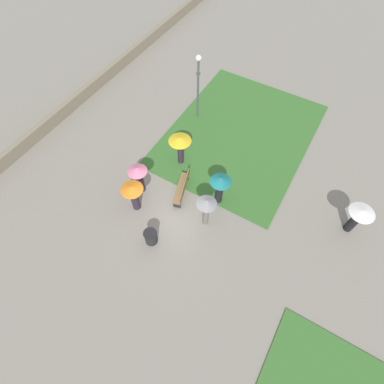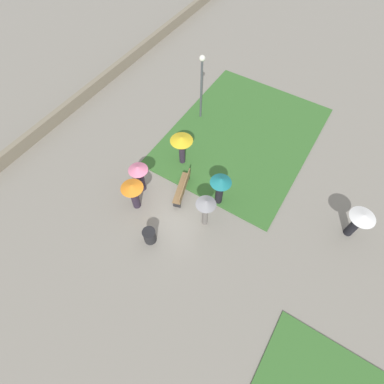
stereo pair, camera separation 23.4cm
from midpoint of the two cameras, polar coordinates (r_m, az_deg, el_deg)
ground_plane at (r=15.07m, az=-3.62°, el=-3.11°), size 90.00×90.00×0.00m
lawn_patch_near at (r=18.28m, az=8.71°, el=10.82°), size 9.98×7.69×0.06m
parapet_wall at (r=19.85m, az=-27.75°, el=9.87°), size 45.00×0.35×0.77m
park_bench at (r=15.13m, az=-2.28°, el=0.79°), size 1.98×0.98×0.90m
lamp_post at (r=17.49m, az=0.77°, el=20.60°), size 0.32×0.32×4.12m
trash_bin at (r=14.00m, az=-8.32°, el=-8.48°), size 0.62×0.62×0.82m
crowd_person_yellow at (r=15.59m, az=-2.72°, el=9.17°), size 1.18×1.18×1.96m
crowd_person_orange at (r=14.30m, az=-11.63°, el=-0.25°), size 1.07×1.07×1.81m
crowd_person_pink at (r=14.89m, az=-10.59°, el=3.08°), size 0.97×0.97×1.82m
crowd_person_grey at (r=13.36m, az=2.27°, el=-2.76°), size 0.93×0.93×2.01m
crowd_person_teal at (r=14.14m, az=4.92°, el=1.31°), size 1.02×1.02×1.97m
lone_walker_mid_plaza at (r=15.33m, az=28.73°, el=-4.12°), size 1.14×1.14×1.72m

